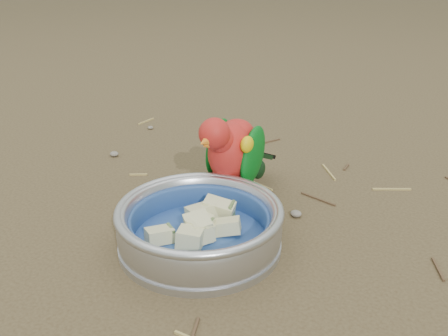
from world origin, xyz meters
The scene contains 6 objects.
ground centered at (0.00, 0.00, 0.00)m, with size 60.00×60.00×0.00m, color #4B3C26.
food_bowl centered at (0.10, -0.01, 0.01)m, with size 0.22×0.22×0.02m, color #B2B2BA.
bowl_wall centered at (0.10, -0.01, 0.04)m, with size 0.22×0.22×0.04m, color #B2B2BA, non-canonical shape.
fruit_wedges centered at (0.10, -0.01, 0.03)m, with size 0.13×0.13×0.03m, color beige, non-canonical shape.
lory_parrot centered at (0.07, 0.13, 0.07)m, with size 0.09×0.18×0.15m, color #B21E19, non-canonical shape.
ground_debris centered at (-0.04, 0.04, 0.00)m, with size 0.90×0.80×0.01m, color #A48C4C, non-canonical shape.
Camera 1 is at (0.44, -0.47, 0.38)m, focal length 40.00 mm.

